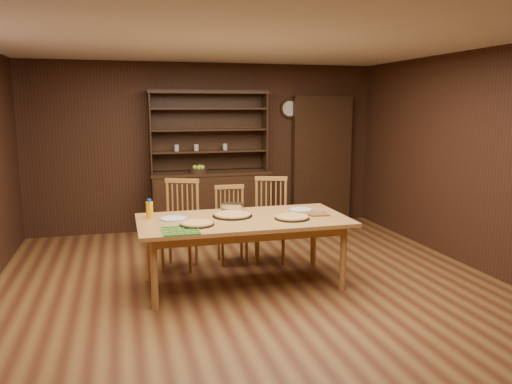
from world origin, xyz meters
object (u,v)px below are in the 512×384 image
object	(u,v)px
dining_table	(243,224)
chair_right	(271,216)
china_hutch	(211,194)
chair_left	(181,221)
chair_center	(231,222)
juice_bottle	(150,210)

from	to	relation	value
dining_table	chair_right	size ratio (longest dim) A/B	2.12
dining_table	chair_right	world-z (taller)	chair_right
china_hutch	chair_left	xyz separation A→B (m)	(-0.66, -1.64, -0.03)
dining_table	chair_center	size ratio (longest dim) A/B	2.32
chair_right	juice_bottle	world-z (taller)	chair_right
dining_table	chair_left	xyz separation A→B (m)	(-0.58, 0.83, -0.12)
chair_center	chair_right	world-z (taller)	chair_right
dining_table	chair_right	bearing A→B (deg)	55.92
dining_table	china_hutch	bearing A→B (deg)	88.12
china_hutch	dining_table	distance (m)	2.48
china_hutch	dining_table	world-z (taller)	china_hutch
china_hutch	chair_right	bearing A→B (deg)	-73.85
chair_left	china_hutch	bearing A→B (deg)	90.69
chair_center	china_hutch	bearing A→B (deg)	89.90
chair_left	chair_center	distance (m)	0.64
chair_left	chair_center	world-z (taller)	chair_left
china_hutch	juice_bottle	bearing A→B (deg)	-115.46
dining_table	chair_center	bearing A→B (deg)	86.44
china_hutch	chair_center	size ratio (longest dim) A/B	2.26
china_hutch	juice_bottle	world-z (taller)	china_hutch
chair_right	juice_bottle	size ratio (longest dim) A/B	5.00
dining_table	juice_bottle	distance (m)	1.02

